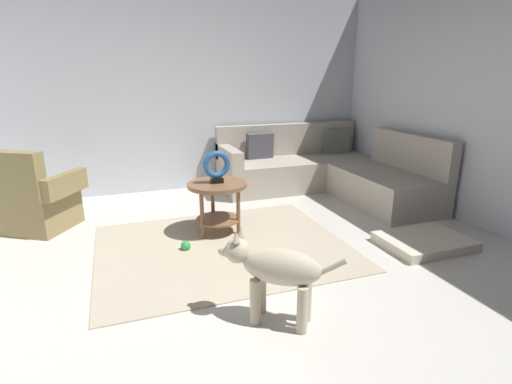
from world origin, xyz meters
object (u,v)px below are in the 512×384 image
object	(u,v)px
armchair	(35,201)
side_table	(217,194)
sectional_couch	(326,172)
torus_sculpture	(217,166)
dog	(275,270)
dog_toy_ball	(186,246)
dog_bed_mat	(424,242)

from	to	relation	value
armchair	side_table	xyz separation A→B (m)	(1.77, -0.73, 0.09)
sectional_couch	torus_sculpture	distance (m)	2.06
torus_sculpture	dog	distance (m)	1.66
torus_sculpture	dog_toy_ball	distance (m)	0.84
sectional_couch	side_table	bearing A→B (deg)	-151.95
armchair	torus_sculpture	world-z (taller)	armchair
sectional_couch	armchair	world-z (taller)	same
armchair	side_table	bearing A→B (deg)	9.67
dog_toy_ball	dog	bearing A→B (deg)	-74.64
sectional_couch	dog_toy_ball	bearing A→B (deg)	-149.85
torus_sculpture	side_table	bearing A→B (deg)	90.00
dog_bed_mat	dog	xyz separation A→B (m)	(-1.81, -0.63, 0.33)
side_table	dog	distance (m)	1.62
armchair	side_table	size ratio (longest dim) A/B	1.66
side_table	sectional_couch	bearing A→B (deg)	28.05
sectional_couch	dog_toy_ball	size ratio (longest dim) A/B	24.26
sectional_couch	side_table	world-z (taller)	sectional_couch
side_table	dog	size ratio (longest dim) A/B	0.85
sectional_couch	torus_sculpture	xyz separation A→B (m)	(-1.78, -0.95, 0.42)
torus_sculpture	dog	xyz separation A→B (m)	(-0.04, -1.62, -0.33)
dog_bed_mat	dog	world-z (taller)	dog
armchair	torus_sculpture	size ratio (longest dim) A/B	3.06
sectional_couch	torus_sculpture	world-z (taller)	sectional_couch
torus_sculpture	dog_bed_mat	distance (m)	2.14
side_table	dog_toy_ball	world-z (taller)	side_table
armchair	dog_bed_mat	xyz separation A→B (m)	(3.54, -1.72, -0.28)
dog	dog_toy_ball	world-z (taller)	dog
sectional_couch	dog_toy_ball	xyz separation A→B (m)	(-2.18, -1.27, -0.24)
side_table	dog_bed_mat	xyz separation A→B (m)	(1.78, -0.99, -0.37)
side_table	dog_bed_mat	world-z (taller)	side_table
armchair	torus_sculpture	xyz separation A→B (m)	(1.77, -0.73, 0.39)
dog_bed_mat	dog	bearing A→B (deg)	-160.78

